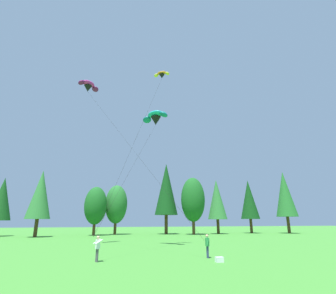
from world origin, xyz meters
TOP-DOWN VIEW (x-y plane):
  - treeline_tree_c at (-22.05, 54.28)m, footprint 3.91×3.91m
  - treeline_tree_d at (-14.78, 49.94)m, footprint 4.12×4.12m
  - treeline_tree_e at (-5.20, 52.53)m, footprint 4.27×4.27m
  - treeline_tree_f at (-1.09, 54.84)m, footprint 4.46×4.46m
  - treeline_tree_g at (9.35, 53.96)m, footprint 4.88×4.88m
  - treeline_tree_h at (14.17, 50.51)m, footprint 4.88×4.88m
  - treeline_tree_i at (20.36, 52.20)m, footprint 4.13×4.13m
  - treeline_tree_j at (29.06, 53.35)m, footprint 4.20×4.20m
  - treeline_tree_k at (36.56, 50.32)m, footprint 4.62×4.62m
  - kite_flyer_near at (-4.74, 18.79)m, footprint 0.67×0.69m
  - kite_flyer_mid at (3.33, 18.62)m, footprint 0.31×0.59m
  - parafoil_kite_high_teal at (1.02, 27.36)m, footprint 7.60×10.49m
  - parafoil_kite_mid_magenta at (-7.13, 30.88)m, footprint 11.72×13.50m
  - parafoil_kite_far_orange at (1.67, 26.99)m, footprint 7.77×9.07m
  - picnic_cooler at (3.26, 16.52)m, footprint 0.53×0.37m

SIDE VIEW (x-z plane):
  - picnic_cooler at x=3.26m, z-range 0.00..0.34m
  - kite_flyer_mid at x=3.33m, z-range 0.14..1.83m
  - kite_flyer_near at x=-4.74m, z-range 0.15..1.84m
  - treeline_tree_e at x=-5.20m, z-range 0.96..10.09m
  - treeline_tree_f at x=-1.09m, z-range 1.04..10.89m
  - treeline_tree_c at x=-22.05m, z-range 1.33..11.84m
  - treeline_tree_h at x=14.17m, z-range 1.20..12.63m
  - treeline_tree_d at x=-14.78m, z-range 1.45..12.91m
  - treeline_tree_i at x=20.36m, z-range 1.45..12.93m
  - treeline_tree_j at x=29.06m, z-range 1.49..13.32m
  - treeline_tree_k at x=36.56m, z-range 1.74..15.48m
  - treeline_tree_g at x=9.35m, z-range 1.89..16.78m
  - parafoil_kite_high_teal at x=1.02m, z-range 7.69..21.45m
  - parafoil_kite_mid_magenta at x=-7.13m, z-range 9.94..28.92m
  - parafoil_kite_far_orange at x=1.67m, z-range 10.65..29.71m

